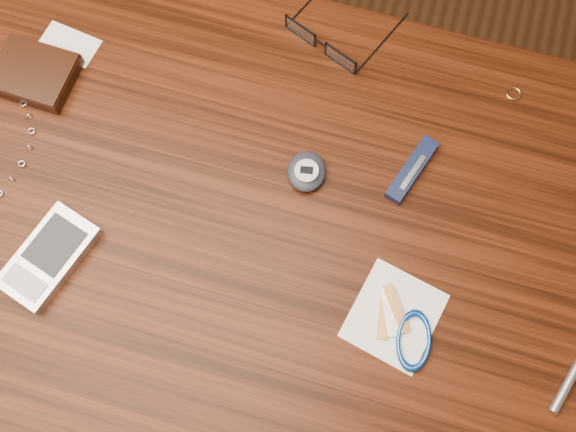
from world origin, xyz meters
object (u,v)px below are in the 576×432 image
Objects in this scene: desk at (253,252)px; notepad_keys at (404,328)px; wallet_and_card at (35,73)px; pedometer at (307,171)px; pocket_knife at (412,170)px; eyeglasses at (324,41)px; pda_phone at (49,257)px.

notepad_keys reaches higher than desk.
wallet_and_card is 0.57m from notepad_keys.
pedometer is 0.13m from pocket_knife.
wallet_and_card is 1.34× the size of pocket_knife.
eyeglasses is 1.63× the size of pocket_knife.
eyeglasses is at bearing 58.02° from pda_phone.
pda_phone is at bearing -62.95° from wallet_and_card.
pocket_knife is at bearing 18.14° from pedometer.
pocket_knife is at bearing 100.54° from notepad_keys.
pda_phone reaches higher than pocket_knife.
eyeglasses is 2.54× the size of pedometer.
wallet_and_card is at bearing 160.96° from notepad_keys.
pda_phone is 0.46m from pocket_knife.
eyeglasses reaches higher than pocket_knife.
desk is 6.28× the size of eyeglasses.
pda_phone is (-0.22, -0.10, 0.11)m from desk.
wallet_and_card reaches higher than pda_phone.
notepad_keys is (0.21, -0.06, 0.11)m from desk.
pda_phone is 1.09× the size of notepad_keys.
pedometer is 0.64× the size of pocket_knife.
notepad_keys is (0.19, -0.34, -0.01)m from eyeglasses.
pda_phone is at bearing -149.12° from pocket_knife.
wallet_and_card reaches higher than notepad_keys.
wallet_and_card is at bearing 175.09° from pedometer.
pocket_knife is at bearing 30.88° from pda_phone.
pedometer reaches higher than pocket_knife.
pocket_knife is (0.17, 0.13, 0.11)m from desk.
desk is 7.61× the size of wallet_and_card.
desk is 15.94× the size of pedometer.
pda_phone is 0.33m from pedometer.
eyeglasses reaches higher than pedometer.
pocket_knife reaches higher than notepad_keys.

